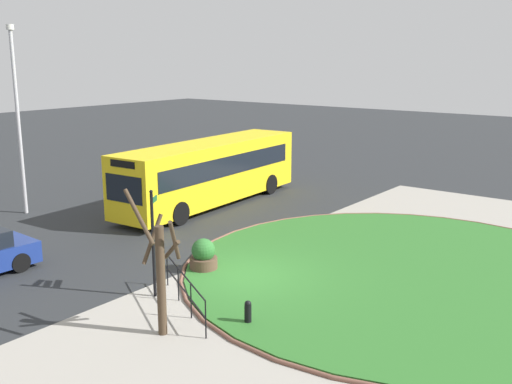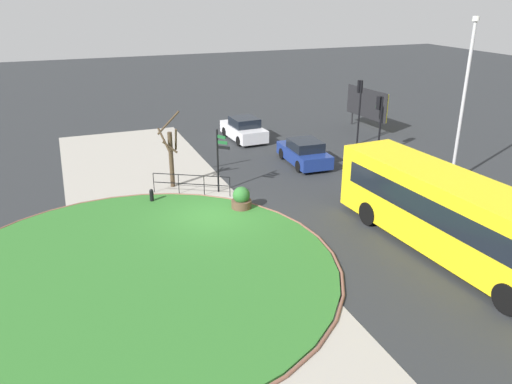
{
  "view_description": "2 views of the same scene",
  "coord_description": "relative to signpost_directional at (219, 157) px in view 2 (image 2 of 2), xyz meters",
  "views": [
    {
      "loc": [
        -13.73,
        -11.05,
        6.81
      ],
      "look_at": [
        2.55,
        1.43,
        2.14
      ],
      "focal_mm": 41.55,
      "sensor_mm": 36.0,
      "label": 1
    },
    {
      "loc": [
        19.57,
        -5.62,
        9.26
      ],
      "look_at": [
        2.04,
        1.23,
        1.74
      ],
      "focal_mm": 35.49,
      "sensor_mm": 36.0,
      "label": 2
    }
  ],
  "objects": [
    {
      "name": "bollard_foreground",
      "position": [
        0.11,
        -3.37,
        -1.49
      ],
      "size": [
        0.19,
        0.19,
        0.69
      ],
      "color": "black",
      "rests_on": "ground"
    },
    {
      "name": "car_far_lane",
      "position": [
        -2.46,
        5.82,
        -1.18
      ],
      "size": [
        4.06,
        2.0,
        1.42
      ],
      "rotation": [
        0.0,
        0.0,
        3.1
      ],
      "color": "navy",
      "rests_on": "ground"
    },
    {
      "name": "ground",
      "position": [
        2.64,
        -1.16,
        -1.84
      ],
      "size": [
        120.0,
        120.0,
        0.0
      ],
      "primitive_type": "plane",
      "color": "#282B2D"
    },
    {
      "name": "car_near_lane",
      "position": [
        -8.45,
        4.34,
        -1.15
      ],
      "size": [
        4.15,
        2.04,
        1.52
      ],
      "rotation": [
        0.0,
        0.0,
        3.19
      ],
      "color": "silver",
      "rests_on": "ground"
    },
    {
      "name": "planter_near_signpost",
      "position": [
        2.38,
        0.27,
        -1.35
      ],
      "size": [
        0.91,
        0.91,
        1.09
      ],
      "color": "brown",
      "rests_on": "ground"
    },
    {
      "name": "signpost_directional",
      "position": [
        0.0,
        0.0,
        0.0
      ],
      "size": [
        0.51,
        0.54,
        3.19
      ],
      "color": "black",
      "rests_on": "ground"
    },
    {
      "name": "traffic_light_near",
      "position": [
        -2.47,
        10.68,
        0.75
      ],
      "size": [
        0.48,
        0.32,
        3.53
      ],
      "rotation": [
        0.0,
        0.0,
        3.39
      ],
      "color": "black",
      "rests_on": "ground"
    },
    {
      "name": "sidewalk_paving",
      "position": [
        2.64,
        -3.24,
        -1.83
      ],
      "size": [
        32.0,
        7.84,
        0.02
      ],
      "primitive_type": "cube",
      "color": "#9E998E",
      "rests_on": "ground"
    },
    {
      "name": "grass_island",
      "position": [
        6.22,
        -5.07,
        -1.79
      ],
      "size": [
        14.29,
        14.29,
        0.1
      ],
      "primitive_type": "cylinder",
      "color": "#2D6B28",
      "rests_on": "ground"
    },
    {
      "name": "grass_kerb_ring",
      "position": [
        6.22,
        -5.07,
        -1.79
      ],
      "size": [
        14.6,
        14.6,
        0.11
      ],
      "primitive_type": "torus",
      "color": "brown",
      "rests_on": "ground"
    },
    {
      "name": "street_tree_bare",
      "position": [
        -1.62,
        -1.99,
        -0.1
      ],
      "size": [
        1.25,
        1.25,
        3.77
      ],
      "color": "#423323",
      "rests_on": "ground"
    },
    {
      "name": "bus_yellow",
      "position": [
        9.23,
        6.08,
        -0.23
      ],
      "size": [
        11.06,
        3.09,
        2.98
      ],
      "rotation": [
        0.0,
        0.0,
        3.2
      ],
      "color": "yellow",
      "rests_on": "ground"
    },
    {
      "name": "railing_grass_edge",
      "position": [
        -0.19,
        -1.38,
        -1.18
      ],
      "size": [
        1.93,
        3.33,
        1.02
      ],
      "rotation": [
        0.0,
        0.0,
        4.19
      ],
      "color": "black",
      "rests_on": "ground"
    },
    {
      "name": "lamppost_tall",
      "position": [
        3.03,
        11.61,
        2.53
      ],
      "size": [
        0.32,
        0.32,
        8.17
      ],
      "color": "#B7B7BC",
      "rests_on": "ground"
    },
    {
      "name": "traffic_light_far",
      "position": [
        -4.88,
        10.8,
        1.13
      ],
      "size": [
        0.49,
        0.3,
        4.08
      ],
      "rotation": [
        0.0,
        0.0,
        2.96
      ],
      "color": "black",
      "rests_on": "ground"
    },
    {
      "name": "billboard_left",
      "position": [
        -7.91,
        13.41,
        -0.01
      ],
      "size": [
        4.37,
        0.52,
        2.89
      ],
      "rotation": [
        0.0,
        0.0,
        0.09
      ],
      "color": "black",
      "rests_on": "ground"
    }
  ]
}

